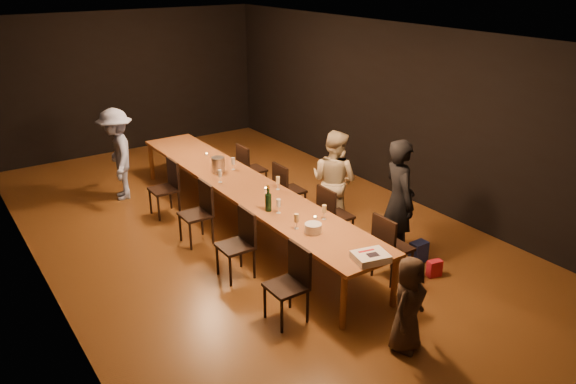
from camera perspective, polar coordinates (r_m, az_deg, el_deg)
ground at (r=8.97m, az=-4.30°, el=-3.67°), size 10.00×10.00×0.00m
room_shell at (r=8.27m, az=-4.72°, el=9.37°), size 6.04×10.04×3.02m
table at (r=8.68m, az=-4.43°, el=0.50°), size 0.90×6.00×0.75m
chair_right_0 at (r=7.52m, az=10.65°, el=-5.48°), size 0.42×0.42×0.93m
chair_right_1 at (r=8.31m, az=4.89°, el=-2.34°), size 0.42×0.42×0.93m
chair_right_2 at (r=9.19m, az=0.20°, el=0.24°), size 0.42×0.42×0.93m
chair_right_3 at (r=10.13m, az=-3.65°, el=2.36°), size 0.42×0.42×0.93m
chair_left_0 at (r=6.56m, az=-0.20°, el=-9.50°), size 0.42×0.42×0.93m
chair_left_1 at (r=7.45m, az=-5.40°, el=-5.42°), size 0.42×0.42×0.93m
chair_left_2 at (r=8.42m, az=-9.39°, el=-2.22°), size 0.42×0.42×0.93m
chair_left_3 at (r=9.44m, az=-12.53°, el=0.32°), size 0.42×0.42×0.93m
woman_birthday at (r=7.81m, az=11.19°, el=-0.97°), size 0.62×0.75×1.78m
woman_tan at (r=8.66m, az=4.69°, el=1.15°), size 0.83×0.93×1.60m
man_blue at (r=10.23m, az=-16.94°, el=3.67°), size 0.82×1.16×1.62m
child at (r=6.22m, az=12.12°, el=-11.09°), size 0.63×0.52×1.10m
gift_bag_red at (r=7.84m, az=14.65°, el=-7.52°), size 0.21×0.14×0.23m
gift_bag_blue at (r=8.13m, az=13.13°, el=-5.94°), size 0.24×0.16×0.30m
birthday_cake at (r=6.53m, az=8.39°, el=-6.55°), size 0.45×0.39×0.09m
plate_stack at (r=7.10m, az=2.57°, el=-3.69°), size 0.27×0.27×0.12m
champagne_bottle at (r=7.65m, az=-2.02°, el=-0.63°), size 0.11×0.11×0.38m
ice_bucket at (r=9.20m, az=-7.11°, el=2.79°), size 0.23×0.23×0.24m
wineglass_0 at (r=7.18m, az=0.86°, el=-3.00°), size 0.06×0.06×0.21m
wineglass_1 at (r=7.45m, az=3.69°, el=-2.06°), size 0.06×0.06×0.21m
wineglass_2 at (r=7.61m, az=-0.97°, el=-1.44°), size 0.06×0.06×0.21m
wineglass_3 at (r=8.40m, az=-1.04°, el=0.91°), size 0.06×0.06×0.21m
wineglass_4 at (r=8.74m, az=-6.93°, el=1.61°), size 0.06×0.06×0.21m
wineglass_5 at (r=9.26m, az=-5.58°, el=2.88°), size 0.06×0.06×0.21m
tealight_near at (r=7.49m, az=2.76°, el=-2.62°), size 0.05×0.05×0.03m
tealight_mid at (r=8.43m, az=-2.27°, el=0.32°), size 0.05×0.05×0.03m
tealight_far at (r=10.05m, az=-8.26°, el=3.80°), size 0.05×0.05×0.03m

